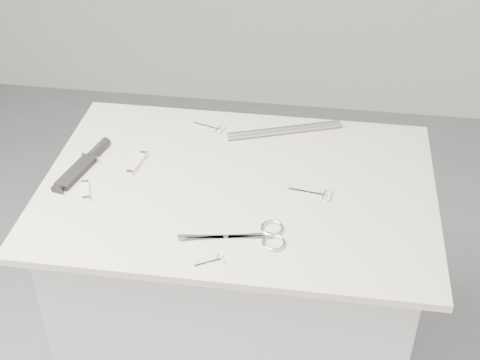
# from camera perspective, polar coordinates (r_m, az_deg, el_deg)

# --- Properties ---
(plinth) EXTENTS (0.90, 0.60, 0.90)m
(plinth) POSITION_cam_1_polar(r_m,az_deg,el_deg) (2.02, -0.15, -11.05)
(plinth) COLOR #BDBDBA
(plinth) RESTS_ON ground
(display_board) EXTENTS (1.00, 0.70, 0.02)m
(display_board) POSITION_cam_1_polar(r_m,az_deg,el_deg) (1.71, -0.18, -0.64)
(display_board) COLOR beige
(display_board) RESTS_ON plinth
(large_shears) EXTENTS (0.25, 0.11, 0.01)m
(large_shears) POSITION_cam_1_polar(r_m,az_deg,el_deg) (1.55, 1.39, -4.80)
(large_shears) COLOR silver
(large_shears) RESTS_ON display_board
(embroidery_scissors_a) EXTENTS (0.11, 0.05, 0.00)m
(embroidery_scissors_a) POSITION_cam_1_polar(r_m,az_deg,el_deg) (1.68, 6.73, -1.19)
(embroidery_scissors_a) COLOR silver
(embroidery_scissors_a) RESTS_ON display_board
(embroidery_scissors_b) EXTENTS (0.10, 0.05, 0.00)m
(embroidery_scissors_b) POSITION_cam_1_polar(r_m,az_deg,el_deg) (1.93, -2.25, 4.46)
(embroidery_scissors_b) COLOR silver
(embroidery_scissors_b) RESTS_ON display_board
(tiny_scissors) EXTENTS (0.07, 0.05, 0.00)m
(tiny_scissors) POSITION_cam_1_polar(r_m,az_deg,el_deg) (1.49, -2.25, -6.90)
(tiny_scissors) COLOR silver
(tiny_scissors) RESTS_ON display_board
(sheathed_knife) EXTENTS (0.08, 0.23, 0.03)m
(sheathed_knife) POSITION_cam_1_polar(r_m,az_deg,el_deg) (1.82, -13.00, 1.53)
(sheathed_knife) COLOR black
(sheathed_knife) RESTS_ON display_board
(pocket_knife_a) EXTENTS (0.04, 0.11, 0.01)m
(pocket_knife_a) POSITION_cam_1_polar(r_m,az_deg,el_deg) (1.79, -8.78, 1.46)
(pocket_knife_a) COLOR beige
(pocket_knife_a) RESTS_ON display_board
(pocket_knife_b) EXTENTS (0.04, 0.08, 0.01)m
(pocket_knife_b) POSITION_cam_1_polar(r_m,az_deg,el_deg) (1.72, -13.04, -0.91)
(pocket_knife_b) COLOR beige
(pocket_knife_b) RESTS_ON display_board
(metal_rail) EXTENTS (0.32, 0.14, 0.02)m
(metal_rail) POSITION_cam_1_polar(r_m,az_deg,el_deg) (1.90, 3.80, 4.27)
(metal_rail) COLOR #92949A
(metal_rail) RESTS_ON display_board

